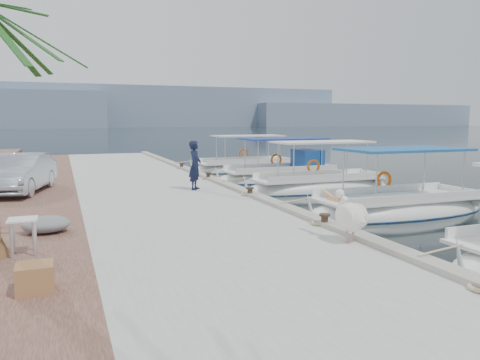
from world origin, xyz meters
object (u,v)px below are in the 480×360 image
object	(u,v)px
fishing_caique_c	(318,188)
fishing_caique_e	(245,169)
fishing_caique_b	(397,210)
pelican	(350,216)
fishing_caique_d	(282,177)
parked_car	(20,173)
fisherman	(195,165)

from	to	relation	value
fishing_caique_c	fishing_caique_e	size ratio (longest dim) A/B	1.02
fishing_caique_b	pelican	size ratio (longest dim) A/B	4.84
fishing_caique_b	fishing_caique_e	distance (m)	14.30
fishing_caique_c	fishing_caique_d	size ratio (longest dim) A/B	1.01
fishing_caique_d	pelican	size ratio (longest dim) A/B	5.01
fishing_caique_e	fishing_caique_d	bearing A→B (deg)	-88.41
pelican	parked_car	distance (m)	12.66
fishing_caique_b	parked_car	bearing A→B (deg)	152.70
fishing_caique_d	fisherman	size ratio (longest dim) A/B	3.85
fishing_caique_e	fishing_caique_c	bearing A→B (deg)	-89.53
fishing_caique_c	parked_car	size ratio (longest dim) A/B	1.68
fishing_caique_e	pelican	size ratio (longest dim) A/B	4.97
fishing_caique_d	fishing_caique_e	size ratio (longest dim) A/B	1.01
fishing_caique_e	pelican	xyz separation A→B (m)	(-4.79, -18.42, 0.95)
fishing_caique_b	fisherman	distance (m)	7.53
fishing_caique_e	fisherman	distance (m)	11.40
fishing_caique_c	pelican	xyz separation A→B (m)	(-4.86, -9.64, 0.95)
fishing_caique_d	fishing_caique_e	world-z (taller)	same
fishing_caique_d	parked_car	xyz separation A→B (m)	(-12.25, -3.19, 1.03)
fishing_caique_b	fishing_caique_e	size ratio (longest dim) A/B	0.97
fishing_caique_d	fisherman	world-z (taller)	fisherman
fishing_caique_c	fishing_caique_e	xyz separation A→B (m)	(-0.07, 8.77, -0.00)
parked_car	fishing_caique_c	bearing A→B (deg)	10.11
fishing_caique_c	fishing_caique_d	xyz separation A→B (m)	(0.06, 3.87, 0.06)
fishing_caique_b	fishing_caique_d	bearing A→B (deg)	88.62
fishing_caique_e	fishing_caique_b	bearing A→B (deg)	-90.36
fisherman	parked_car	size ratio (longest dim) A/B	0.43
fishing_caique_d	parked_car	world-z (taller)	fishing_caique_d
fishing_caique_b	parked_car	size ratio (longest dim) A/B	1.61
pelican	fishing_caique_c	bearing A→B (deg)	63.24
fishing_caique_b	fisherman	size ratio (longest dim) A/B	3.72
fisherman	parked_car	world-z (taller)	fisherman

